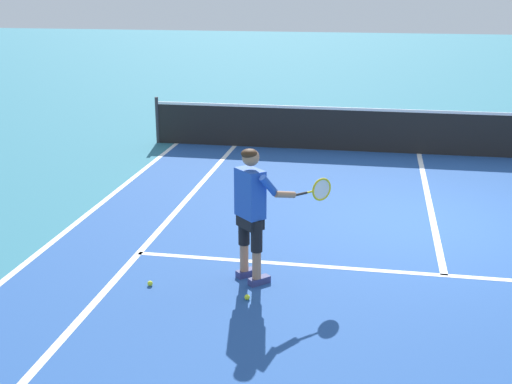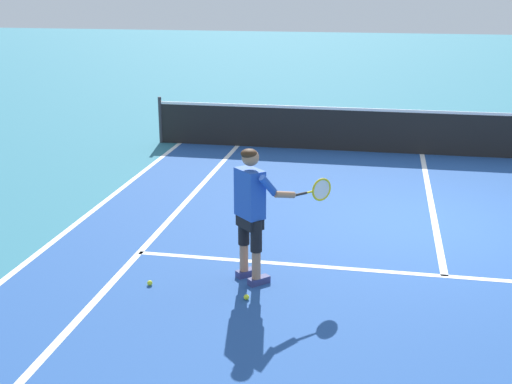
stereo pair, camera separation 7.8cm
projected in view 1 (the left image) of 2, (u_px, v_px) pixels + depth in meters
name	position (u px, v px, depth m)	size (l,w,h in m)	color
ground_plane	(434.00, 224.00, 10.36)	(80.00, 80.00, 0.00)	teal
court_inner_surface	(437.00, 241.00, 9.67)	(10.98, 10.82, 0.00)	#234C93
line_service	(444.00, 275.00, 8.56)	(8.23, 0.10, 0.01)	white
line_centre_service	(428.00, 199.00, 11.56)	(0.10, 6.40, 0.01)	white
line_singles_left	(165.00, 224.00, 10.37)	(0.10, 10.42, 0.01)	white
line_doubles_left	(82.00, 218.00, 10.61)	(0.10, 10.42, 0.01)	white
tennis_net	(421.00, 132.00, 14.41)	(11.96, 0.08, 1.07)	#333338
tennis_player	(252.00, 206.00, 8.13)	(1.16, 0.73, 1.71)	navy
tennis_ball_near_feet	(247.00, 297.00, 7.91)	(0.07, 0.07, 0.07)	#CCE02D
tennis_ball_by_baseline	(150.00, 283.00, 8.26)	(0.07, 0.07, 0.07)	#CCE02D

